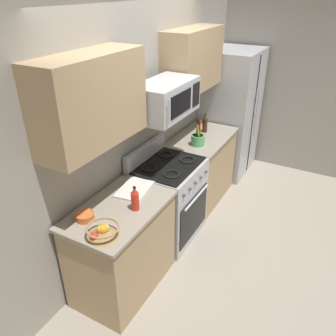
% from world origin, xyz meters
% --- Properties ---
extents(ground_plane, '(16.00, 16.00, 0.00)m').
position_xyz_m(ground_plane, '(0.00, 0.00, 0.00)').
color(ground_plane, gray).
extents(wall_back, '(8.00, 0.10, 2.60)m').
position_xyz_m(wall_back, '(0.00, 1.06, 1.30)').
color(wall_back, '#9E998E').
rests_on(wall_back, ground).
extents(counter_left, '(1.01, 0.64, 0.91)m').
position_xyz_m(counter_left, '(-0.90, 0.68, 0.46)').
color(counter_left, tan).
rests_on(counter_left, ground).
extents(range_oven, '(0.76, 0.68, 1.09)m').
position_xyz_m(range_oven, '(-0.00, 0.68, 0.47)').
color(range_oven, '#B2B5BA').
rests_on(range_oven, ground).
extents(counter_right, '(1.04, 0.64, 0.91)m').
position_xyz_m(counter_right, '(0.91, 0.68, 0.46)').
color(counter_right, tan).
rests_on(counter_right, ground).
extents(refrigerator, '(0.89, 0.75, 1.84)m').
position_xyz_m(refrigerator, '(1.89, 0.66, 0.92)').
color(refrigerator, '#B2B5BA').
rests_on(refrigerator, ground).
extents(wall_right, '(0.10, 8.00, 2.60)m').
position_xyz_m(wall_right, '(2.44, 0.00, 1.30)').
color(wall_right, '#9E998E').
rests_on(wall_right, ground).
extents(microwave, '(0.76, 0.44, 0.34)m').
position_xyz_m(microwave, '(-0.00, 0.71, 1.65)').
color(microwave, '#B2B5BA').
extents(upper_cabinets_left, '(1.00, 0.34, 0.70)m').
position_xyz_m(upper_cabinets_left, '(-0.90, 0.84, 1.85)').
color(upper_cabinets_left, tan).
extents(upper_cabinets_right, '(1.03, 0.34, 0.70)m').
position_xyz_m(upper_cabinets_right, '(0.91, 0.84, 1.85)').
color(upper_cabinets_right, tan).
extents(utensil_crock, '(0.16, 0.16, 0.34)m').
position_xyz_m(utensil_crock, '(0.65, 0.62, 0.98)').
color(utensil_crock, '#59AD66').
rests_on(utensil_crock, counter_right).
extents(fruit_basket, '(0.26, 0.26, 0.11)m').
position_xyz_m(fruit_basket, '(-1.26, 0.56, 0.96)').
color(fruit_basket, '#9E7A4C').
rests_on(fruit_basket, counter_left).
extents(apple_loose, '(0.07, 0.07, 0.07)m').
position_xyz_m(apple_loose, '(-1.32, 0.59, 0.94)').
color(apple_loose, red).
rests_on(apple_loose, counter_left).
extents(cutting_board, '(0.42, 0.31, 0.02)m').
position_xyz_m(cutting_board, '(-0.58, 0.72, 0.92)').
color(cutting_board, silver).
rests_on(cutting_board, counter_left).
extents(bottle_soy, '(0.06, 0.06, 0.25)m').
position_xyz_m(bottle_soy, '(1.07, 0.72, 1.02)').
color(bottle_soy, '#382314').
rests_on(bottle_soy, counter_right).
extents(bottle_hot_sauce, '(0.07, 0.07, 0.23)m').
position_xyz_m(bottle_hot_sauce, '(-0.84, 0.54, 1.01)').
color(bottle_hot_sauce, red).
rests_on(bottle_hot_sauce, counter_left).
extents(prep_bowl, '(0.16, 0.16, 0.06)m').
position_xyz_m(prep_bowl, '(-1.16, 0.83, 0.94)').
color(prep_bowl, '#D1662D').
rests_on(prep_bowl, counter_left).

